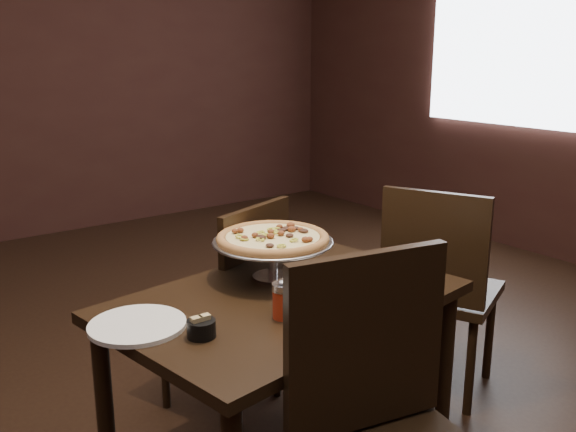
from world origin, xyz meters
TOP-DOWN VIEW (x-y plane):
  - room at (0.06, 0.03)m, footprint 6.04×7.04m
  - dining_table at (0.05, -0.05)m, footprint 1.18×0.88m
  - pizza_stand at (0.11, 0.11)m, footprint 0.41×0.41m
  - parmesan_shaker at (-0.01, -0.15)m, footprint 0.06×0.06m
  - pepper_flake_shaker at (-0.06, -0.18)m, footprint 0.07×0.07m
  - packet_caddy at (-0.31, -0.15)m, footprint 0.08×0.08m
  - napkin_stack at (0.31, -0.29)m, footprint 0.14×0.14m
  - plate_left at (-0.43, 0.01)m, footprint 0.28×0.28m
  - plate_near at (0.15, -0.28)m, footprint 0.27×0.27m
  - serving_spatula at (0.16, 0.00)m, footprint 0.17×0.17m
  - chair_far at (0.16, 0.46)m, footprint 0.52×0.52m
  - chair_side at (0.91, 0.04)m, footprint 0.56×0.56m

SIDE VIEW (x-z plane):
  - chair_far at x=0.16m, z-range 0.04..0.91m
  - chair_side at x=0.91m, z-range 0.04..0.95m
  - dining_table at x=0.05m, z-range 0.25..0.93m
  - napkin_stack at x=0.31m, z-range 0.68..0.69m
  - plate_near at x=0.15m, z-range 0.68..0.69m
  - plate_left at x=-0.43m, z-range 0.68..0.69m
  - packet_caddy at x=-0.31m, z-range 0.67..0.74m
  - parmesan_shaker at x=-0.01m, z-range 0.68..0.78m
  - pepper_flake_shaker at x=-0.06m, z-range 0.68..0.80m
  - serving_spatula at x=0.16m, z-range 0.80..0.83m
  - pizza_stand at x=0.11m, z-range 0.73..0.90m
  - room at x=0.06m, z-range -0.02..2.82m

